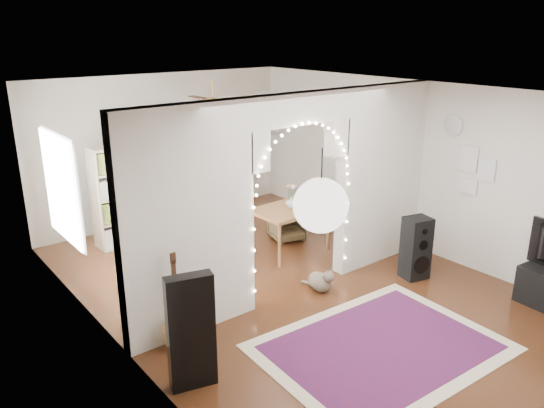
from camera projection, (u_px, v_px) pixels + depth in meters
floor at (296, 288)px, 7.39m from camera, size 7.50×7.50×0.00m
ceiling at (300, 92)px, 6.54m from camera, size 5.00×7.50×0.02m
wall_back at (164, 148)px, 9.75m from camera, size 5.00×0.02×2.70m
wall_left at (116, 241)px, 5.49m from camera, size 0.02×7.50×2.70m
wall_right at (416, 167)px, 8.44m from camera, size 0.02×7.50×2.70m
divider_wall at (298, 191)px, 6.94m from camera, size 5.00×0.20×2.70m
fairy_lights at (305, 184)px, 6.81m from camera, size 1.64×0.04×1.60m
window at (61, 188)px, 6.80m from camera, size 0.04×1.20×1.40m
wall_clock at (453, 125)px, 7.75m from camera, size 0.03×0.31×0.31m
picture_frames at (473, 170)px, 7.64m from camera, size 0.02×0.50×0.70m
paper_lantern at (321, 205)px, 3.78m from camera, size 0.40×0.40×0.40m
ceiling_fan at (213, 100)px, 8.12m from camera, size 1.10×1.10×0.30m
area_rug at (381, 347)px, 6.02m from camera, size 2.76×2.12×0.02m
guitar_case at (191, 332)px, 5.20m from camera, size 0.49×0.27×1.23m
acoustic_guitar at (176, 314)px, 5.89m from camera, size 0.40×0.16×0.99m
tabby_cat at (321, 281)px, 7.26m from camera, size 0.28×0.57×0.38m
floor_speaker at (416, 248)px, 7.59m from camera, size 0.42×0.39×0.91m
bookcase at (142, 191)px, 8.92m from camera, size 1.66×0.50×1.69m
dining_table at (291, 212)px, 8.39m from camera, size 1.22×0.83×0.76m
flower_vase at (291, 202)px, 8.34m from camera, size 0.19×0.19×0.19m
dining_chair_left at (124, 228)px, 8.87m from camera, size 0.69×0.70×0.54m
dining_chair_right at (287, 226)px, 9.02m from camera, size 0.65×0.66×0.49m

